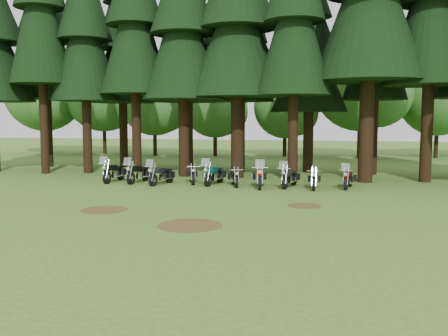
{
  "coord_description": "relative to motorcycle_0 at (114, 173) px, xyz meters",
  "views": [
    {
      "loc": [
        5.49,
        -19.55,
        3.53
      ],
      "look_at": [
        0.22,
        5.0,
        1.0
      ],
      "focal_mm": 40.0,
      "sensor_mm": 36.0,
      "label": 1
    }
  ],
  "objects": [
    {
      "name": "motorcycle_2",
      "position": [
        2.91,
        -0.46,
        -0.03
      ],
      "size": [
        0.82,
        2.25,
        1.42
      ],
      "rotation": [
        0.0,
        0.0,
        -0.25
      ],
      "color": "black",
      "rests_on": "ground"
    },
    {
      "name": "decid_3",
      "position": [
        1.48,
        19.27,
        4.01
      ],
      "size": [
        6.12,
        5.95,
        7.65
      ],
      "color": "black",
      "rests_on": "ground"
    },
    {
      "name": "dirt_patch_1",
      "position": [
        10.69,
        -5.36,
        -0.5
      ],
      "size": [
        1.4,
        1.4,
        0.01
      ],
      "primitive_type": "cylinder",
      "color": "#4C3D1E",
      "rests_on": "ground"
    },
    {
      "name": "pine_back_0",
      "position": [
        -8.49,
        7.38,
        9.8
      ],
      "size": [
        5.0,
        5.0,
        17.21
      ],
      "color": "black",
      "rests_on": "ground"
    },
    {
      "name": "motorcycle_4",
      "position": [
        5.66,
        0.11,
        -0.01
      ],
      "size": [
        0.7,
        2.37,
        1.49
      ],
      "rotation": [
        0.0,
        0.0,
        -0.18
      ],
      "color": "black",
      "rests_on": "ground"
    },
    {
      "name": "dirt_patch_0",
      "position": [
        3.19,
        -7.86,
        -0.5
      ],
      "size": [
        1.8,
        1.8,
        0.01
      ],
      "primitive_type": "cylinder",
      "color": "#4C3D1E",
      "rests_on": "ground"
    },
    {
      "name": "decid_5",
      "position": [
        14.49,
        19.85,
        5.73
      ],
      "size": [
        8.45,
        8.21,
        10.56
      ],
      "color": "black",
      "rests_on": "ground"
    },
    {
      "name": "motorcycle_0",
      "position": [
        0.0,
        0.0,
        0.0
      ],
      "size": [
        0.46,
        2.4,
        1.51
      ],
      "rotation": [
        0.0,
        0.0,
        -0.04
      ],
      "color": "black",
      "rests_on": "ground"
    },
    {
      "name": "motorcycle_5",
      "position": [
        6.84,
        -0.18,
        -0.1
      ],
      "size": [
        0.71,
        1.91,
        0.8
      ],
      "rotation": [
        0.0,
        0.0,
        0.31
      ],
      "color": "black",
      "rests_on": "ground"
    },
    {
      "name": "pine_front_5",
      "position": [
        6.26,
        3.58,
        9.5
      ],
      "size": [
        5.81,
        5.81,
        16.72
      ],
      "color": "black",
      "rests_on": "ground"
    },
    {
      "name": "decid_0",
      "position": [
        -15.91,
        19.4,
        5.39
      ],
      "size": [
        8.0,
        7.78,
        10.0
      ],
      "color": "black",
      "rests_on": "ground"
    },
    {
      "name": "motorcycle_7",
      "position": [
        9.65,
        -0.09,
        -0.03
      ],
      "size": [
        0.74,
        2.27,
        1.43
      ],
      "rotation": [
        0.0,
        0.0,
        -0.21
      ],
      "color": "black",
      "rests_on": "ground"
    },
    {
      "name": "decid_4",
      "position": [
        7.77,
        20.46,
        3.87
      ],
      "size": [
        5.93,
        5.76,
        7.41
      ],
      "color": "black",
      "rests_on": "ground"
    },
    {
      "name": "pine_back_2",
      "position": [
        1.81,
        8.54,
        9.26
      ],
      "size": [
        4.85,
        4.85,
        16.3
      ],
      "color": "black",
      "rests_on": "ground"
    },
    {
      "name": "decid_6",
      "position": [
        21.05,
        21.14,
        4.7
      ],
      "size": [
        7.06,
        6.86,
        8.82
      ],
      "color": "black",
      "rests_on": "ground"
    },
    {
      "name": "pine_back_3",
      "position": [
        5.82,
        7.08,
        9.19
      ],
      "size": [
        4.35,
        4.35,
        16.2
      ],
      "color": "black",
      "rests_on": "ground"
    },
    {
      "name": "pine_back_5",
      "position": [
        14.26,
        7.0,
        9.27
      ],
      "size": [
        3.94,
        3.94,
        16.33
      ],
      "color": "black",
      "rests_on": "ground"
    },
    {
      "name": "decid_2",
      "position": [
        -4.24,
        18.91,
        4.45
      ],
      "size": [
        6.72,
        6.53,
        8.4
      ],
      "color": "black",
      "rests_on": "ground"
    },
    {
      "name": "pine_front_3",
      "position": [
        -0.1,
        3.64,
        10.02
      ],
      "size": [
        4.32,
        4.32,
        17.57
      ],
      "color": "black",
      "rests_on": "ground"
    },
    {
      "name": "dirt_patch_2",
      "position": [
        7.19,
        -9.86,
        -0.5
      ],
      "size": [
        2.2,
        2.2,
        0.01
      ],
      "primitive_type": "cylinder",
      "color": "#4C3D1E",
      "rests_on": "ground"
    },
    {
      "name": "ground",
      "position": [
        6.19,
        -5.86,
        -0.5
      ],
      "size": [
        120.0,
        120.0,
        0.0
      ],
      "primitive_type": "plane",
      "color": "#416C27",
      "rests_on": "ground"
    },
    {
      "name": "motorcycle_8",
      "position": [
        10.9,
        -0.42,
        -0.06
      ],
      "size": [
        0.3,
        2.12,
        0.86
      ],
      "rotation": [
        0.0,
        0.0,
        0.01
      ],
      "color": "black",
      "rests_on": "ground"
    },
    {
      "name": "pine_back_4",
      "position": [
        10.23,
        7.38,
        7.75
      ],
      "size": [
        4.94,
        4.94,
        13.78
      ],
      "color": "black",
      "rests_on": "ground"
    },
    {
      "name": "pine_front_2",
      "position": [
        -3.58,
        3.96,
        9.21
      ],
      "size": [
        4.32,
        4.32,
        16.22
      ],
      "color": "black",
      "rests_on": "ground"
    },
    {
      "name": "motorcycle_6",
      "position": [
        8.19,
        -0.54,
        0.01
      ],
      "size": [
        0.66,
        2.44,
        1.53
      ],
      "rotation": [
        0.0,
        0.0,
        0.15
      ],
      "color": "black",
      "rests_on": "ground"
    },
    {
      "name": "motorcycle_9",
      "position": [
        12.56,
        0.18,
        -0.05
      ],
      "size": [
        0.63,
        2.17,
        1.36
      ],
      "rotation": [
        0.0,
        0.0,
        -0.17
      ],
      "color": "black",
      "rests_on": "ground"
    },
    {
      "name": "pine_front_4",
      "position": [
        2.98,
        3.54,
        9.27
      ],
      "size": [
        4.95,
        4.95,
        16.33
      ],
      "color": "black",
      "rests_on": "ground"
    },
    {
      "name": "pine_back_1",
      "position": [
        -3.06,
        8.48,
        9.21
      ],
      "size": [
        4.52,
        4.52,
        16.22
      ],
      "color": "black",
      "rests_on": "ground"
    },
    {
      "name": "motorcycle_3",
      "position": [
        4.38,
        0.41,
        -0.07
      ],
      "size": [
        0.81,
        2.02,
        0.85
      ],
      "rotation": [
        0.0,
        0.0,
        0.34
      ],
      "color": "black",
      "rests_on": "ground"
    },
    {
      "name": "decid_1",
      "position": [
        -9.79,
        19.9,
        5.33
      ],
      "size": [
        7.91,
        7.69,
        9.88
      ],
      "color": "black",
      "rests_on": "ground"
    },
    {
      "name": "motorcycle_1",
      "position": [
        1.44,
        0.0,
        -0.02
      ],
      "size": [
        0.62,
        2.33,
        1.46
      ],
      "rotation": [
        0.0,
        0.0,
        -0.14
      ],
      "color": "black",
      "rests_on": "ground"
    }
  ]
}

